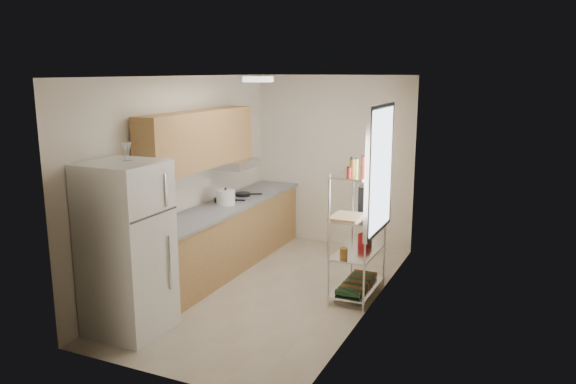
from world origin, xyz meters
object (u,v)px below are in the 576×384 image
at_px(rice_cooker, 226,197).
at_px(frying_pan_large, 224,200).
at_px(cutting_board, 347,217).
at_px(espresso_machine, 368,196).
at_px(refrigerator, 127,248).

relative_size(rice_cooker, frying_pan_large, 0.93).
distance_m(cutting_board, espresso_machine, 0.58).
bearing_deg(refrigerator, espresso_machine, 49.40).
height_order(refrigerator, cutting_board, refrigerator).
relative_size(refrigerator, espresso_machine, 6.01).
bearing_deg(espresso_machine, frying_pan_large, -178.41).
bearing_deg(rice_cooker, refrigerator, -88.98).
distance_m(rice_cooker, cutting_board, 1.88).
relative_size(frying_pan_large, cutting_board, 0.64).
xyz_separation_m(frying_pan_large, cutting_board, (1.95, -0.54, 0.10)).
height_order(rice_cooker, frying_pan_large, rice_cooker).
distance_m(frying_pan_large, cutting_board, 2.03).
bearing_deg(cutting_board, refrigerator, -137.62).
relative_size(refrigerator, cutting_board, 4.23).
bearing_deg(cutting_board, rice_cooker, 167.75).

